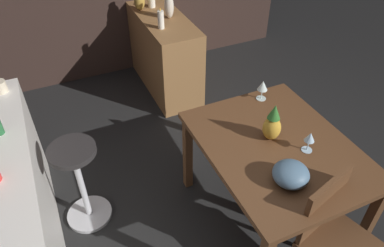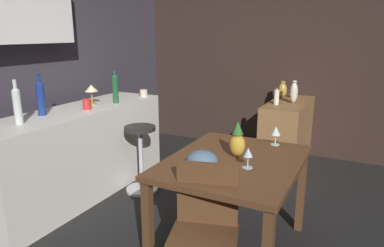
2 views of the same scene
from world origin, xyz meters
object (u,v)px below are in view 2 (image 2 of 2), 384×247
object	(u,v)px
wine_glass_right	(276,132)
chair_near_window	(204,230)
pineapple_centerpiece	(237,141)
cup_cream	(144,93)
fruit_bowl	(202,161)
pillar_candle_tall	(294,94)
wine_bottle_clear	(17,104)
vase_ceramic_ivory	(294,92)
wine_glass_left	(248,153)
wine_bottle_cobalt	(41,96)
cup_red	(87,104)
bar_stool	(141,157)
wine_bottle_green	(115,88)
counter_lamp	(91,90)
pillar_candle_short	(276,97)
dining_table	(234,171)
vase_brass	(282,90)
sideboard_cabinet	(287,134)

from	to	relation	value
wine_glass_right	chair_near_window	bearing A→B (deg)	172.22
pineapple_centerpiece	cup_cream	bearing A→B (deg)	56.12
fruit_bowl	pillar_candle_tall	world-z (taller)	pillar_candle_tall
fruit_bowl	pillar_candle_tall	distance (m)	2.56
pineapple_centerpiece	wine_bottle_clear	size ratio (longest dim) A/B	0.73
wine_glass_right	vase_ceramic_ivory	distance (m)	1.47
pineapple_centerpiece	vase_ceramic_ivory	world-z (taller)	vase_ceramic_ivory
wine_glass_left	wine_bottle_cobalt	xyz separation A→B (m)	(0.00, 1.96, 0.23)
cup_red	bar_stool	bearing A→B (deg)	-54.28
wine_bottle_clear	wine_bottle_green	size ratio (longest dim) A/B	1.06
cup_red	counter_lamp	xyz separation A→B (m)	(0.20, 0.12, 0.11)
wine_glass_right	wine_bottle_cobalt	bearing A→B (deg)	106.40
bar_stool	pillar_candle_short	distance (m)	1.70
wine_glass_left	counter_lamp	xyz separation A→B (m)	(0.58, 1.88, 0.22)
wine_glass_left	wine_bottle_green	size ratio (longest dim) A/B	0.41
pineapple_centerpiece	wine_bottle_clear	world-z (taller)	wine_bottle_clear
dining_table	pineapple_centerpiece	distance (m)	0.22
bar_stool	pillar_candle_tall	size ratio (longest dim) A/B	5.16
bar_stool	pillar_candle_short	size ratio (longest dim) A/B	3.57
bar_stool	vase_brass	xyz separation A→B (m)	(1.69, -1.04, 0.54)
pillar_candle_tall	wine_glass_right	bearing A→B (deg)	-173.03
bar_stool	wine_glass_left	distance (m)	1.59
wine_bottle_cobalt	pillar_candle_tall	world-z (taller)	wine_bottle_cobalt
bar_stool	wine_glass_right	distance (m)	1.48
sideboard_cabinet	wine_glass_right	bearing A→B (deg)	-172.01
cup_red	vase_brass	world-z (taller)	vase_brass
sideboard_cabinet	cup_red	bearing A→B (deg)	137.05
wine_bottle_green	cup_cream	bearing A→B (deg)	-4.52
wine_bottle_green	cup_red	world-z (taller)	wine_bottle_green
bar_stool	wine_bottle_green	world-z (taller)	wine_bottle_green
dining_table	sideboard_cabinet	world-z (taller)	sideboard_cabinet
sideboard_cabinet	wine_glass_left	size ratio (longest dim) A/B	7.70
bar_stool	wine_bottle_clear	world-z (taller)	wine_bottle_clear
counter_lamp	vase_brass	size ratio (longest dim) A/B	0.99
chair_near_window	vase_brass	distance (m)	2.87
pillar_candle_short	counter_lamp	bearing A→B (deg)	128.63
wine_glass_right	cup_cream	world-z (taller)	cup_cream
wine_bottle_green	vase_ceramic_ivory	distance (m)	2.07
wine_glass_right	pillar_candle_tall	world-z (taller)	pillar_candle_tall
pillar_candle_short	pillar_candle_tall	bearing A→B (deg)	-9.99
pineapple_centerpiece	wine_glass_left	bearing A→B (deg)	-142.94
wine_bottle_green	pillar_candle_short	bearing A→B (deg)	-52.94
wine_glass_left	bar_stool	bearing A→B (deg)	63.82
pineapple_centerpiece	cup_cream	world-z (taller)	pineapple_centerpiece
chair_near_window	vase_ceramic_ivory	bearing A→B (deg)	0.20
fruit_bowl	vase_brass	world-z (taller)	vase_brass
dining_table	fruit_bowl	xyz separation A→B (m)	(-0.29, 0.12, 0.16)
dining_table	wine_glass_left	distance (m)	0.26
wine_glass_right	pineapple_centerpiece	size ratio (longest dim) A/B	0.58
bar_stool	pillar_candle_tall	distance (m)	2.14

